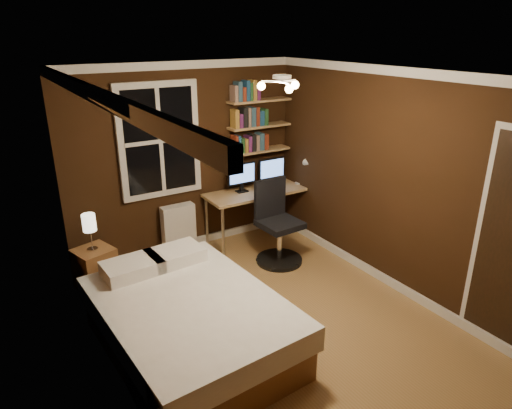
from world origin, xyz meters
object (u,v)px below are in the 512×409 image
desk (259,194)px  monitor_right (272,172)px  radiator (179,229)px  monitor_left (242,178)px  office_chair (277,231)px  bedside_lamp (90,232)px  desk_lamp (302,171)px  nightstand (96,269)px  bed (189,322)px

desk → monitor_right: size_ratio=3.57×
radiator → monitor_left: size_ratio=1.56×
monitor_left → monitor_right: 0.50m
monitor_right → office_chair: bearing=-118.6°
desk → monitor_left: (-0.23, 0.08, 0.27)m
bedside_lamp → radiator: 1.31m
monitor_left → desk_lamp: size_ratio=0.98×
desk_lamp → office_chair: 1.15m
monitor_left → desk_lamp: bearing=-13.3°
nightstand → monitor_left: size_ratio=1.15×
office_chair → nightstand: bearing=162.4°
monitor_left → monitor_right: same height
nightstand → desk: (2.36, 0.18, 0.42)m
monitor_right → radiator: bearing=175.5°
radiator → monitor_right: monitor_right is taller
radiator → desk: desk is taller
desk_lamp → office_chair: (-0.83, -0.59, -0.53)m
bedside_lamp → radiator: (1.20, 0.37, -0.38)m
bedside_lamp → monitor_left: size_ratio=1.01×
desk → nightstand: bearing=-175.7°
office_chair → bed: bearing=-151.7°
desk_lamp → bedside_lamp: bearing=-179.1°
monitor_left → office_chair: size_ratio=0.40×
nightstand → monitor_right: monitor_right is taller
nightstand → bed: bearing=-90.2°
monitor_left → bed: bearing=-131.5°
monitor_right → office_chair: (-0.44, -0.80, -0.51)m
office_chair → monitor_left: bearing=90.7°
radiator → bed: bearing=-110.0°
radiator → desk: 1.22m
bedside_lamp → desk_lamp: bearing=0.9°
bed → monitor_left: size_ratio=4.90×
bed → radiator: (0.72, 1.97, 0.04)m
desk → desk_lamp: size_ratio=3.50×
nightstand → bedside_lamp: bedside_lamp is taller
bed → desk: size_ratio=1.37×
radiator → monitor_left: bearing=-7.0°
monitor_right → bedside_lamp: bearing=-174.4°
desk → monitor_left: size_ratio=3.57×
bed → office_chair: (1.71, 1.06, 0.13)m
radiator → desk: size_ratio=0.44×
nightstand → monitor_right: (2.62, 0.26, 0.69)m
desk → office_chair: bearing=-103.1°
bed → bedside_lamp: (-0.48, 1.60, 0.42)m
bedside_lamp → desk: bedside_lamp is taller
bed → monitor_right: size_ratio=4.90×
nightstand → desk_lamp: desk_lamp is taller
monitor_left → desk_lamp: desk_lamp is taller
bedside_lamp → monitor_right: monitor_right is taller
radiator → desk: bearing=-9.3°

